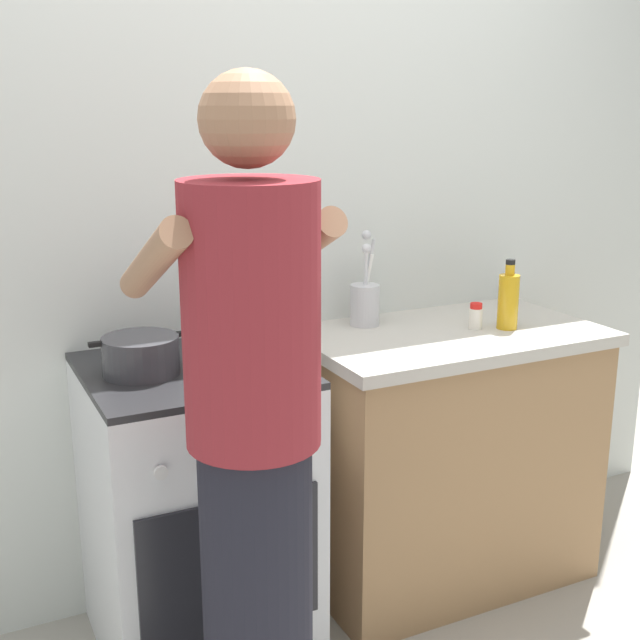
{
  "coord_description": "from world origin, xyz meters",
  "views": [
    {
      "loc": [
        -1.0,
        -2.02,
        1.63
      ],
      "look_at": [
        0.05,
        0.12,
        1.0
      ],
      "focal_mm": 45.9,
      "sensor_mm": 36.0,
      "label": 1
    }
  ],
  "objects_px": {
    "oil_bottle": "(508,300)",
    "person": "(254,457)",
    "pot": "(141,355)",
    "stove_range": "(197,510)",
    "mixing_bowl": "(242,349)",
    "spice_bottle": "(476,316)",
    "utensil_crock": "(365,300)"
  },
  "relations": [
    {
      "from": "mixing_bowl",
      "to": "spice_bottle",
      "type": "distance_m",
      "value": 0.84
    },
    {
      "from": "mixing_bowl",
      "to": "spice_bottle",
      "type": "relative_size",
      "value": 3.2
    },
    {
      "from": "oil_bottle",
      "to": "stove_range",
      "type": "bearing_deg",
      "value": 176.73
    },
    {
      "from": "mixing_bowl",
      "to": "utensil_crock",
      "type": "relative_size",
      "value": 0.88
    },
    {
      "from": "stove_range",
      "to": "pot",
      "type": "xyz_separation_m",
      "value": [
        -0.14,
        0.0,
        0.5
      ]
    },
    {
      "from": "oil_bottle",
      "to": "spice_bottle",
      "type": "bearing_deg",
      "value": 157.76
    },
    {
      "from": "spice_bottle",
      "to": "person",
      "type": "relative_size",
      "value": 0.05
    },
    {
      "from": "spice_bottle",
      "to": "oil_bottle",
      "type": "distance_m",
      "value": 0.12
    },
    {
      "from": "pot",
      "to": "oil_bottle",
      "type": "height_order",
      "value": "oil_bottle"
    },
    {
      "from": "mixing_bowl",
      "to": "utensil_crock",
      "type": "height_order",
      "value": "utensil_crock"
    },
    {
      "from": "stove_range",
      "to": "person",
      "type": "distance_m",
      "value": 0.71
    },
    {
      "from": "utensil_crock",
      "to": "mixing_bowl",
      "type": "bearing_deg",
      "value": -156.18
    },
    {
      "from": "spice_bottle",
      "to": "oil_bottle",
      "type": "height_order",
      "value": "oil_bottle"
    },
    {
      "from": "oil_bottle",
      "to": "person",
      "type": "height_order",
      "value": "person"
    },
    {
      "from": "stove_range",
      "to": "oil_bottle",
      "type": "bearing_deg",
      "value": -3.27
    },
    {
      "from": "spice_bottle",
      "to": "pot",
      "type": "bearing_deg",
      "value": 178.85
    },
    {
      "from": "mixing_bowl",
      "to": "person",
      "type": "distance_m",
      "value": 0.56
    },
    {
      "from": "spice_bottle",
      "to": "mixing_bowl",
      "type": "bearing_deg",
      "value": -178.2
    },
    {
      "from": "stove_range",
      "to": "person",
      "type": "xyz_separation_m",
      "value": [
        -0.03,
        -0.57,
        0.41
      ]
    },
    {
      "from": "utensil_crock",
      "to": "person",
      "type": "relative_size",
      "value": 0.19
    },
    {
      "from": "mixing_bowl",
      "to": "oil_bottle",
      "type": "relative_size",
      "value": 1.21
    },
    {
      "from": "mixing_bowl",
      "to": "utensil_crock",
      "type": "bearing_deg",
      "value": 23.82
    },
    {
      "from": "pot",
      "to": "oil_bottle",
      "type": "xyz_separation_m",
      "value": [
        1.22,
        -0.06,
        0.04
      ]
    },
    {
      "from": "mixing_bowl",
      "to": "oil_bottle",
      "type": "height_order",
      "value": "oil_bottle"
    },
    {
      "from": "stove_range",
      "to": "person",
      "type": "relative_size",
      "value": 0.53
    },
    {
      "from": "spice_bottle",
      "to": "person",
      "type": "distance_m",
      "value": 1.16
    },
    {
      "from": "mixing_bowl",
      "to": "stove_range",
      "type": "bearing_deg",
      "value": 161.23
    },
    {
      "from": "stove_range",
      "to": "spice_bottle",
      "type": "height_order",
      "value": "spice_bottle"
    },
    {
      "from": "pot",
      "to": "stove_range",
      "type": "bearing_deg",
      "value": -0.56
    },
    {
      "from": "spice_bottle",
      "to": "person",
      "type": "bearing_deg",
      "value": -151.45
    },
    {
      "from": "oil_bottle",
      "to": "person",
      "type": "xyz_separation_m",
      "value": [
        -1.12,
        -0.51,
        -0.14
      ]
    },
    {
      "from": "utensil_crock",
      "to": "oil_bottle",
      "type": "xyz_separation_m",
      "value": [
        0.41,
        -0.25,
        0.01
      ]
    }
  ]
}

